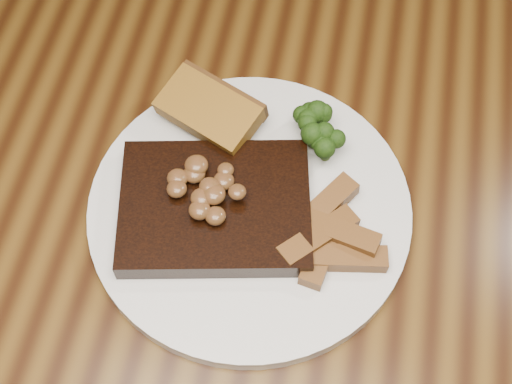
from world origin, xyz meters
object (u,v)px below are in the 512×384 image
dining_table (256,261)px  steak (215,208)px  plate (250,210)px  potato_wedges (311,221)px  garlic_bread (210,122)px

dining_table → steak: steak is taller
plate → steak: (-0.03, -0.01, 0.02)m
dining_table → potato_wedges: (0.05, -0.00, 0.12)m
dining_table → garlic_bread: (-0.06, 0.09, 0.12)m
plate → potato_wedges: potato_wedges is taller
steak → garlic_bread: 0.10m
plate → steak: steak is taller
garlic_bread → dining_table: bearing=-30.2°
potato_wedges → dining_table: bearing=178.0°
dining_table → plate: bearing=131.9°
steak → plate: bearing=13.5°
garlic_bread → potato_wedges: 0.15m
plate → garlic_bread: size_ratio=3.14×
plate → garlic_bread: bearing=124.6°
plate → garlic_bread: 0.10m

